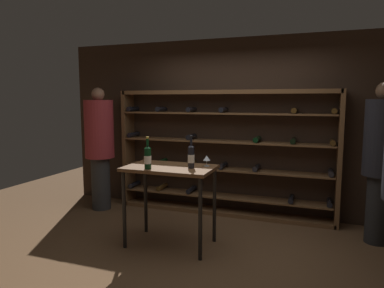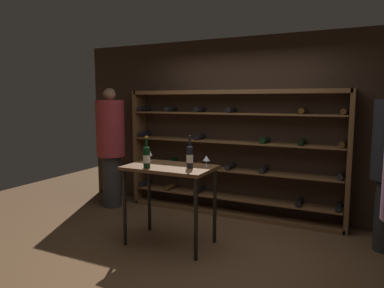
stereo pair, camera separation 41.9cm
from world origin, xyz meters
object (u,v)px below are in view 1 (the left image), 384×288
Objects in this scene: person_guest_blue_shirt at (381,155)px; person_guest_plum_blouse at (100,143)px; wine_glass_stemmed_right at (147,154)px; wine_glass_stemmed_left at (207,158)px; wine_bottle_red_label at (148,157)px; wine_bottle_green_slim at (191,156)px; wine_rack at (223,153)px; tasting_table at (170,176)px.

person_guest_blue_shirt is 4.00m from person_guest_plum_blouse.
person_guest_blue_shirt is 14.01× the size of wine_glass_stemmed_right.
wine_glass_stemmed_right is (-0.82, 0.04, 0.00)m from wine_glass_stemmed_left.
wine_bottle_red_label is 0.50m from wine_bottle_green_slim.
person_guest_plum_blouse is 2.12m from wine_bottle_green_slim.
wine_bottle_green_slim is (1.90, -0.93, 0.03)m from person_guest_plum_blouse.
wine_bottle_green_slim is at bearing -90.65° from wine_rack.
person_guest_blue_shirt is (2.37, 0.93, 0.25)m from tasting_table.
person_guest_blue_shirt reaches higher than person_guest_plum_blouse.
wine_glass_stemmed_left is at bearing 33.83° from wine_bottle_red_label.
person_guest_plum_blouse is at bearing 153.84° from wine_bottle_green_slim.
person_guest_blue_shirt is at bearing 24.03° from wine_bottle_green_slim.
wine_rack is at bearing -28.74° from person_guest_plum_blouse.
tasting_table is at bearing 51.95° from wine_bottle_red_label.
wine_rack is 3.19× the size of tasting_table.
wine_glass_stemmed_left is at bearing -84.37° from wine_rack.
wine_bottle_red_label reaches higher than tasting_table.
wine_glass_stemmed_right is (-0.69, 0.21, -0.04)m from wine_bottle_green_slim.
wine_glass_stemmed_right reaches higher than tasting_table.
wine_rack is 1.36m from wine_glass_stemmed_right.
wine_glass_stemmed_right is at bearing -72.43° from person_guest_plum_blouse.
person_guest_blue_shirt reaches higher than wine_glass_stemmed_left.
person_guest_plum_blouse is at bearing 159.50° from wine_glass_stemmed_left.
person_guest_blue_shirt is at bearing 24.36° from wine_bottle_red_label.
wine_glass_stemmed_right is (-2.78, -0.72, -0.03)m from person_guest_blue_shirt.
tasting_table is (-0.29, -1.37, -0.10)m from wine_rack.
wine_bottle_red_label is 0.70m from wine_glass_stemmed_left.
wine_rack is 1.97m from person_guest_plum_blouse.
person_guest_blue_shirt is 2.29m from wine_bottle_green_slim.
person_guest_plum_blouse reaches higher than wine_bottle_green_slim.
wine_bottle_green_slim is at bearing -17.14° from wine_glass_stemmed_right.
wine_glass_stemmed_left is (0.58, 0.39, -0.04)m from wine_bottle_red_label.
wine_rack reaches higher than wine_bottle_red_label.
wine_rack is 1.40m from tasting_table.
person_guest_plum_blouse reaches higher than wine_glass_stemmed_left.
wine_bottle_green_slim is (-2.10, -0.93, 0.01)m from person_guest_blue_shirt.
wine_bottle_green_slim is at bearing -1.67° from tasting_table.
wine_glass_stemmed_right is at bearing 177.29° from wine_glass_stemmed_left.
wine_rack is 2.13m from person_guest_blue_shirt.
wine_bottle_green_slim is 0.72m from wine_glass_stemmed_right.
tasting_table is at bearing -30.27° from person_guest_blue_shirt.
wine_glass_stemmed_left is at bearing -2.71° from wine_glass_stemmed_right.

